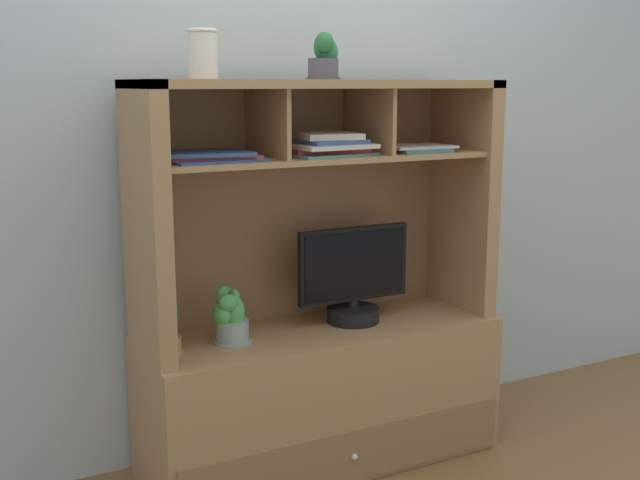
# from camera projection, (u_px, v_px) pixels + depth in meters

# --- Properties ---
(floor_plane) EXTENTS (6.00, 6.00, 0.02)m
(floor_plane) POSITION_uv_depth(u_px,v_px,m) (320.00, 460.00, 3.08)
(floor_plane) COLOR brown
(floor_plane) RESTS_ON ground
(back_wall) EXTENTS (6.00, 0.02, 2.80)m
(back_wall) POSITION_uv_depth(u_px,v_px,m) (287.00, 94.00, 3.05)
(back_wall) COLOR #AAB8BC
(back_wall) RESTS_ON ground
(media_console) EXTENTS (1.36, 0.52, 1.45)m
(media_console) POSITION_uv_depth(u_px,v_px,m) (319.00, 350.00, 3.00)
(media_console) COLOR #A2774D
(media_console) RESTS_ON ground
(tv_monitor) EXTENTS (0.46, 0.20, 0.37)m
(tv_monitor) POSITION_uv_depth(u_px,v_px,m) (353.00, 282.00, 3.01)
(tv_monitor) COLOR black
(tv_monitor) RESTS_ON media_console
(potted_orchid) EXTENTS (0.14, 0.14, 0.20)m
(potted_orchid) POSITION_uv_depth(u_px,v_px,m) (231.00, 318.00, 2.78)
(potted_orchid) COLOR gray
(potted_orchid) RESTS_ON media_console
(potted_fern) EXTENTS (0.13, 0.13, 0.19)m
(potted_fern) POSITION_uv_depth(u_px,v_px,m) (164.00, 329.00, 2.66)
(potted_fern) COLOR #B17A4B
(potted_fern) RESTS_ON media_console
(magazine_stack_left) EXTENTS (0.35, 0.28, 0.08)m
(magazine_stack_left) POSITION_uv_depth(u_px,v_px,m) (327.00, 145.00, 2.82)
(magazine_stack_left) COLOR #407669
(magazine_stack_left) RESTS_ON media_console
(magazine_stack_centre) EXTENTS (0.27, 0.27, 0.02)m
(magazine_stack_centre) POSITION_uv_depth(u_px,v_px,m) (415.00, 148.00, 2.99)
(magazine_stack_centre) COLOR #416B66
(magazine_stack_centre) RESTS_ON media_console
(magazine_stack_right) EXTENTS (0.34, 0.29, 0.03)m
(magazine_stack_right) POSITION_uv_depth(u_px,v_px,m) (209.00, 156.00, 2.62)
(magazine_stack_right) COLOR navy
(magazine_stack_right) RESTS_ON media_console
(potted_succulent) EXTENTS (0.12, 0.12, 0.16)m
(potted_succulent) POSITION_uv_depth(u_px,v_px,m) (324.00, 59.00, 2.77)
(potted_succulent) COLOR #4A4953
(potted_succulent) RESTS_ON media_console
(ceramic_vase) EXTENTS (0.10, 0.10, 0.16)m
(ceramic_vase) POSITION_uv_depth(u_px,v_px,m) (203.00, 54.00, 2.57)
(ceramic_vase) COLOR silver
(ceramic_vase) RESTS_ON media_console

